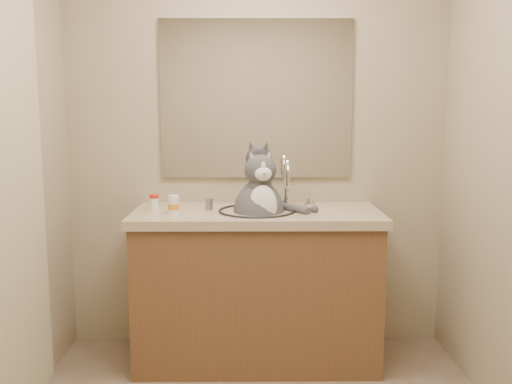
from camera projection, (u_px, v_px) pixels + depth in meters
room at (259, 164)px, 2.08m from camera, size 2.22×2.52×2.42m
vanity at (257, 283)px, 3.15m from camera, size 1.34×0.59×1.12m
mirror at (256, 99)px, 3.27m from camera, size 1.10×0.02×0.90m
cat at (260, 208)px, 3.06m from camera, size 0.44×0.35×0.55m
pill_bottle_redcap at (154, 202)px, 3.09m from camera, size 0.05×0.05×0.09m
pill_bottle_orange at (174, 205)px, 2.98m from camera, size 0.07×0.07×0.10m
grey_canister at (209, 204)px, 3.11m from camera, size 0.04×0.04×0.06m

